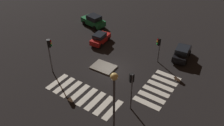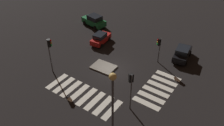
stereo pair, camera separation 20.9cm
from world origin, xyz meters
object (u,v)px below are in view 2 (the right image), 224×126
at_px(traffic_island, 104,67).
at_px(street_lamp, 113,102).
at_px(traffic_light_east, 131,83).
at_px(traffic_light_north, 159,44).
at_px(car_black, 182,53).
at_px(traffic_light_south, 50,48).
at_px(car_green, 94,21).
at_px(car_red, 101,38).

distance_m(traffic_island, street_lamp, 13.19).
height_order(traffic_light_east, traffic_light_north, traffic_light_east).
distance_m(car_black, traffic_light_south, 17.25).
relative_size(car_green, street_lamp, 0.54).
relative_size(car_red, street_lamp, 0.46).
relative_size(traffic_light_east, traffic_light_north, 1.23).
xyz_separation_m(traffic_light_south, street_lamp, (12.38, -4.84, 2.10)).
height_order(traffic_island, street_lamp, street_lamp).
distance_m(traffic_island, traffic_light_east, 8.29).
bearing_deg(car_green, car_black, -173.83).
distance_m(car_black, street_lamp, 17.52).
xyz_separation_m(traffic_island, traffic_light_north, (5.07, 5.05, 2.66)).
relative_size(car_red, traffic_light_south, 0.81).
height_order(car_red, traffic_light_east, traffic_light_east).
height_order(traffic_island, traffic_light_east, traffic_light_east).
xyz_separation_m(car_green, traffic_light_south, (3.84, -13.02, 2.61)).
distance_m(car_black, car_red, 11.92).
height_order(traffic_light_north, street_lamp, street_lamp).
bearing_deg(traffic_light_east, traffic_island, 7.19).
bearing_deg(traffic_light_east, traffic_light_south, 40.70).
distance_m(traffic_island, traffic_light_south, 7.19).
relative_size(car_black, street_lamp, 0.51).
bearing_deg(car_red, traffic_light_south, 170.97).
bearing_deg(traffic_light_east, car_green, -1.06).
height_order(car_black, traffic_light_east, traffic_light_east).
xyz_separation_m(car_black, traffic_light_north, (-2.39, -2.68, 1.86)).
bearing_deg(street_lamp, car_green, 132.23).
distance_m(traffic_island, car_red, 6.35).
bearing_deg(traffic_light_north, car_black, 178.24).
bearing_deg(car_red, car_green, 42.38).
bearing_deg(traffic_island, car_green, 134.08).
distance_m(car_red, traffic_light_south, 9.50).
bearing_deg(traffic_light_east, car_red, -0.54).
bearing_deg(car_black, traffic_light_north, 130.24).
bearing_deg(car_green, traffic_island, 143.89).
bearing_deg(car_red, street_lamp, -145.25).
bearing_deg(traffic_light_east, street_lamp, 144.57).
bearing_deg(traffic_light_east, traffic_light_north, -41.97).
bearing_deg(traffic_light_east, car_black, -55.40).
bearing_deg(car_green, traffic_light_east, 149.03).
relative_size(car_black, traffic_light_east, 0.96).
xyz_separation_m(traffic_light_east, street_lamp, (1.34, -5.03, 2.26)).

